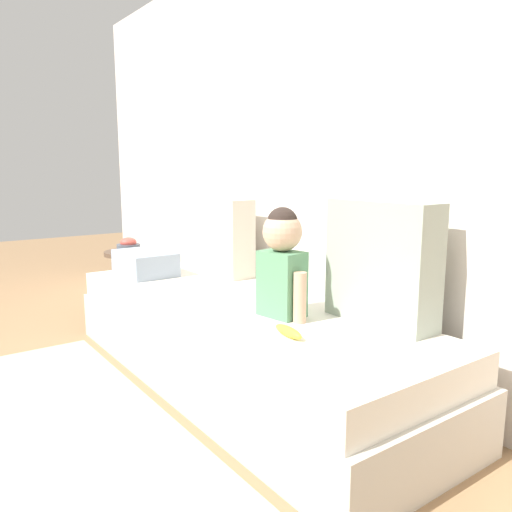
% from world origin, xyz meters
% --- Properties ---
extents(ground_plane, '(12.00, 12.00, 0.00)m').
position_xyz_m(ground_plane, '(0.00, 0.00, 0.00)').
color(ground_plane, '#93704C').
extents(back_wall, '(5.50, 0.10, 2.34)m').
position_xyz_m(back_wall, '(0.00, 0.53, 1.17)').
color(back_wall, silver).
rests_on(back_wall, ground).
extents(couch, '(2.30, 0.80, 0.41)m').
position_xyz_m(couch, '(0.00, 0.00, 0.20)').
color(couch, beige).
rests_on(couch, ground).
extents(throw_pillow_left, '(0.51, 0.16, 0.47)m').
position_xyz_m(throw_pillow_left, '(-0.63, 0.30, 0.64)').
color(throw_pillow_left, beige).
rests_on(throw_pillow_left, couch).
extents(throw_pillow_right, '(0.50, 0.16, 0.52)m').
position_xyz_m(throw_pillow_right, '(0.63, 0.30, 0.66)').
color(throw_pillow_right, '#99A393').
rests_on(throw_pillow_right, couch).
extents(toddler, '(0.30, 0.17, 0.48)m').
position_xyz_m(toddler, '(0.31, 0.03, 0.66)').
color(toddler, '#568E66').
rests_on(toddler, couch).
extents(banana, '(0.17, 0.06, 0.04)m').
position_xyz_m(banana, '(0.55, -0.13, 0.43)').
color(banana, yellow).
rests_on(banana, couch).
extents(folded_blanket, '(0.40, 0.28, 0.14)m').
position_xyz_m(folded_blanket, '(-0.87, -0.10, 0.48)').
color(folded_blanket, '#8E9EB2').
rests_on(folded_blanket, couch).
extents(side_table, '(0.35, 0.35, 0.45)m').
position_xyz_m(side_table, '(-1.49, 0.04, 0.35)').
color(side_table, brown).
rests_on(side_table, ground).
extents(fruit_bowl, '(0.17, 0.17, 0.10)m').
position_xyz_m(fruit_bowl, '(-1.49, 0.04, 0.50)').
color(fruit_bowl, '#4C5666').
rests_on(fruit_bowl, side_table).
extents(floor_rug, '(2.07, 1.00, 0.01)m').
position_xyz_m(floor_rug, '(0.00, -0.95, 0.00)').
color(floor_rug, beige).
rests_on(floor_rug, ground).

